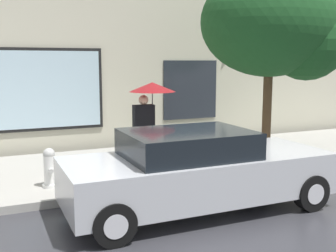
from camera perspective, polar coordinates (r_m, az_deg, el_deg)
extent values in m
plane|color=#333338|center=(7.31, 0.73, -11.69)|extent=(60.00, 60.00, 0.00)
cube|color=#A3A099|center=(9.97, -6.43, -5.67)|extent=(20.00, 4.00, 0.15)
cube|color=beige|center=(12.11, -10.32, 13.13)|extent=(20.00, 0.40, 7.00)
cube|color=black|center=(11.63, -15.93, 4.84)|extent=(2.86, 0.06, 2.21)
cube|color=silver|center=(11.60, -15.91, 4.83)|extent=(2.70, 0.03, 2.05)
cube|color=#262B33|center=(12.92, 3.09, 4.98)|extent=(1.80, 0.04, 1.80)
cone|color=#99999E|center=(13.48, 8.82, 11.01)|extent=(0.22, 0.24, 0.24)
cube|color=#B7BABF|center=(7.25, 4.29, -6.76)|extent=(4.64, 1.76, 0.71)
cube|color=black|center=(7.01, 2.67, -2.43)|extent=(2.09, 1.55, 0.44)
cylinder|color=black|center=(8.89, 11.97, -5.97)|extent=(0.64, 0.22, 0.64)
cylinder|color=silver|center=(8.89, 11.97, -5.97)|extent=(0.35, 0.24, 0.35)
cylinder|color=black|center=(7.69, 19.05, -8.61)|extent=(0.64, 0.22, 0.64)
cylinder|color=silver|center=(7.69, 19.05, -8.61)|extent=(0.35, 0.24, 0.35)
cylinder|color=black|center=(7.48, -10.96, -8.78)|extent=(0.64, 0.22, 0.64)
cylinder|color=silver|center=(7.48, -10.96, -8.78)|extent=(0.35, 0.24, 0.35)
cylinder|color=black|center=(6.00, -7.45, -13.19)|extent=(0.64, 0.22, 0.64)
cylinder|color=silver|center=(6.00, -7.45, -13.19)|extent=(0.35, 0.24, 0.35)
cylinder|color=white|center=(8.41, -15.92, -5.88)|extent=(0.22, 0.22, 0.65)
sphere|color=#BBBBB7|center=(8.34, -16.02, -3.71)|extent=(0.23, 0.23, 0.23)
cylinder|color=#BBBBB7|center=(8.25, -15.78, -5.92)|extent=(0.09, 0.12, 0.09)
cylinder|color=#BBBBB7|center=(8.56, -16.08, -5.41)|extent=(0.09, 0.12, 0.09)
cylinder|color=white|center=(8.49, -15.84, -7.81)|extent=(0.30, 0.30, 0.06)
cylinder|color=black|center=(9.74, -3.93, -3.02)|extent=(0.14, 0.14, 0.83)
cylinder|color=black|center=(9.81, -2.72, -2.92)|extent=(0.14, 0.14, 0.83)
cube|color=black|center=(9.65, -3.36, 1.17)|extent=(0.49, 0.22, 0.59)
sphere|color=tan|center=(9.61, -3.38, 3.59)|extent=(0.23, 0.23, 0.23)
cylinder|color=#4C4C51|center=(9.70, -2.16, 2.71)|extent=(0.02, 0.02, 0.90)
cone|color=maroon|center=(9.66, -2.17, 5.37)|extent=(1.09, 1.09, 0.22)
cylinder|color=#4C3823|center=(10.69, 13.41, 2.04)|extent=(0.22, 0.22, 2.39)
ellipsoid|color=#19471E|center=(10.66, 13.84, 13.61)|extent=(3.49, 2.96, 2.62)
sphere|color=#19471E|center=(10.79, 18.56, 11.02)|extent=(1.92, 1.92, 1.92)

